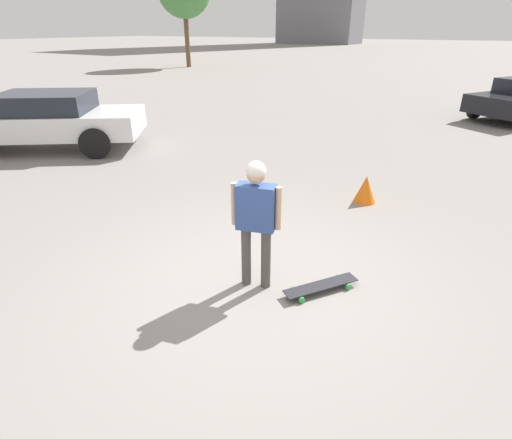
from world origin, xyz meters
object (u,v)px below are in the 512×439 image
person (256,212)px  car_parked_near (45,119)px  skateboard (321,286)px  traffic_cone (366,189)px

person → car_parked_near: 8.04m
skateboard → traffic_cone: size_ratio=1.79×
person → traffic_cone: (0.42, 3.19, -0.73)m
person → traffic_cone: size_ratio=3.22×
person → traffic_cone: 3.30m
person → car_parked_near: size_ratio=0.32×
skateboard → person: bearing=-34.1°
person → skateboard: 1.20m
skateboard → car_parked_near: (-8.34, 2.35, 0.68)m
car_parked_near → traffic_cone: car_parked_near is taller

